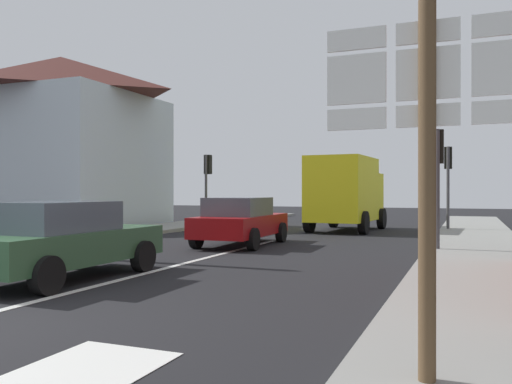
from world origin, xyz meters
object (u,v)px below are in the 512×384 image
at_px(sedan_near, 61,239).
at_px(route_sign_post, 427,149).
at_px(sedan_far, 240,221).
at_px(traffic_light_near_right, 438,162).
at_px(delivery_truck, 346,192).
at_px(traffic_light_far_right, 448,169).
at_px(traffic_light_far_left, 207,174).

height_order(sedan_near, route_sign_post, route_sign_post).
height_order(sedan_far, route_sign_post, route_sign_post).
bearing_deg(sedan_far, traffic_light_near_right, 0.12).
relative_size(delivery_truck, traffic_light_far_right, 1.47).
relative_size(route_sign_post, traffic_light_far_left, 0.95).
xyz_separation_m(sedan_near, traffic_light_far_right, (6.36, 15.16, 1.82)).
xyz_separation_m(sedan_near, traffic_light_near_right, (6.36, 7.08, 1.69)).
distance_m(delivery_truck, traffic_light_far_right, 4.24).
bearing_deg(traffic_light_far_left, sedan_far, -56.25).
xyz_separation_m(route_sign_post, traffic_light_far_left, (-11.02, 17.70, 0.49)).
relative_size(sedan_near, delivery_truck, 0.82).
distance_m(sedan_far, route_sign_post, 12.23).
height_order(route_sign_post, traffic_light_far_left, traffic_light_far_left).
relative_size(sedan_far, delivery_truck, 0.83).
height_order(sedan_far, traffic_light_far_right, traffic_light_far_right).
distance_m(delivery_truck, route_sign_post, 18.06).
relative_size(delivery_truck, route_sign_post, 1.59).
distance_m(delivery_truck, traffic_light_far_left, 6.64).
bearing_deg(traffic_light_far_right, sedan_far, -125.39).
bearing_deg(delivery_truck, sedan_far, -104.00).
bearing_deg(sedan_near, route_sign_post, -26.54).
bearing_deg(delivery_truck, traffic_light_far_left, 178.34).
bearing_deg(route_sign_post, traffic_light_far_right, 91.37).
relative_size(sedan_near, traffic_light_far_left, 1.25).
xyz_separation_m(route_sign_post, traffic_light_near_right, (-0.44, 10.48, 0.45)).
bearing_deg(sedan_near, traffic_light_far_left, 106.43).
height_order(traffic_light_far_right, traffic_light_far_left, traffic_light_far_right).
bearing_deg(delivery_truck, sedan_near, -99.53).
bearing_deg(traffic_light_far_left, route_sign_post, -58.08).
xyz_separation_m(delivery_truck, traffic_light_far_right, (4.00, 1.06, 0.93)).
xyz_separation_m(traffic_light_far_right, traffic_light_near_right, (-0.00, -8.08, -0.13)).
xyz_separation_m(sedan_far, traffic_light_far_left, (-4.83, 7.23, 1.73)).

